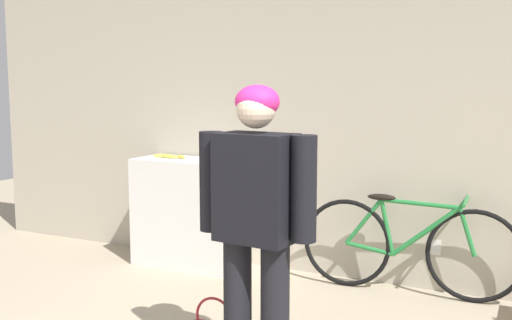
% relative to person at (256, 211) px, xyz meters
% --- Properties ---
extents(wall_back, '(8.00, 0.07, 2.60)m').
position_rel_person_xyz_m(wall_back, '(0.10, 1.91, 0.36)').
color(wall_back, '#B7AD99').
rests_on(wall_back, ground_plane).
extents(side_shelf, '(0.95, 0.46, 0.96)m').
position_rel_person_xyz_m(side_shelf, '(-1.46, 1.63, -0.46)').
color(side_shelf, white).
rests_on(side_shelf, ground_plane).
extents(person, '(0.68, 0.29, 1.61)m').
position_rel_person_xyz_m(person, '(0.00, 0.00, 0.00)').
color(person, black).
rests_on(person, ground_plane).
extents(bicycle, '(1.68, 0.46, 0.78)m').
position_rel_person_xyz_m(bicycle, '(0.47, 1.71, -0.56)').
color(bicycle, black).
rests_on(bicycle, ground_plane).
extents(banana, '(0.36, 0.09, 0.04)m').
position_rel_person_xyz_m(banana, '(-1.64, 1.62, 0.04)').
color(banana, '#EAD64C').
rests_on(banana, side_shelf).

